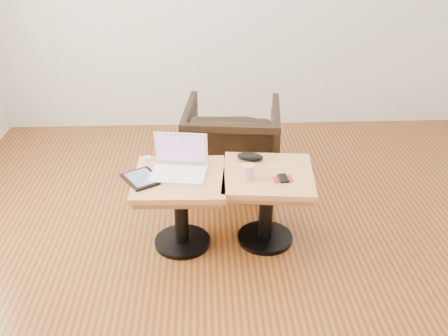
{
  "coord_description": "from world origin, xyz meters",
  "views": [
    {
      "loc": [
        -0.3,
        -2.49,
        2.0
      ],
      "look_at": [
        -0.18,
        0.21,
        0.56
      ],
      "focal_mm": 40.0,
      "sensor_mm": 36.0,
      "label": 1
    }
  ],
  "objects_px": {
    "striped_cup": "(248,172)",
    "armchair": "(232,144)",
    "side_table_left": "(180,194)",
    "side_table_right": "(267,190)",
    "laptop": "(179,166)"
  },
  "relations": [
    {
      "from": "side_table_right",
      "to": "armchair",
      "type": "distance_m",
      "value": 0.82
    },
    {
      "from": "side_table_right",
      "to": "striped_cup",
      "type": "xyz_separation_m",
      "value": [
        -0.13,
        -0.08,
        0.18
      ]
    },
    {
      "from": "side_table_left",
      "to": "striped_cup",
      "type": "xyz_separation_m",
      "value": [
        0.42,
        -0.06,
        0.18
      ]
    },
    {
      "from": "side_table_right",
      "to": "side_table_left",
      "type": "bearing_deg",
      "value": -172.22
    },
    {
      "from": "striped_cup",
      "to": "armchair",
      "type": "bearing_deg",
      "value": 93.04
    },
    {
      "from": "laptop",
      "to": "armchair",
      "type": "xyz_separation_m",
      "value": [
        0.38,
        0.78,
        -0.23
      ]
    },
    {
      "from": "laptop",
      "to": "striped_cup",
      "type": "bearing_deg",
      "value": -4.9
    },
    {
      "from": "side_table_left",
      "to": "striped_cup",
      "type": "bearing_deg",
      "value": -6.18
    },
    {
      "from": "side_table_left",
      "to": "striped_cup",
      "type": "distance_m",
      "value": 0.46
    },
    {
      "from": "armchair",
      "to": "side_table_right",
      "type": "bearing_deg",
      "value": 109.11
    },
    {
      "from": "side_table_left",
      "to": "side_table_right",
      "type": "bearing_deg",
      "value": 3.52
    },
    {
      "from": "side_table_left",
      "to": "laptop",
      "type": "xyz_separation_m",
      "value": [
        -0.0,
        0.04,
        0.18
      ]
    },
    {
      "from": "side_table_left",
      "to": "side_table_right",
      "type": "height_order",
      "value": "same"
    },
    {
      "from": "side_table_left",
      "to": "armchair",
      "type": "distance_m",
      "value": 0.9
    },
    {
      "from": "side_table_left",
      "to": "armchair",
      "type": "bearing_deg",
      "value": 66.87
    }
  ]
}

